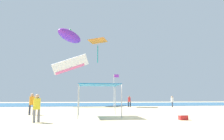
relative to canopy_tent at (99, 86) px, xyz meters
The scene contains 12 objects.
ground 3.60m from the canopy_tent, 20.50° to the right, with size 110.00×110.00×0.10m, color #D1BA8C.
ocean_strip 30.70m from the canopy_tent, 85.47° to the left, with size 110.00×24.15×0.03m, color #28608C.
canopy_tent is the anchor object (origin of this frame).
person_near_tent 6.36m from the canopy_tent, 157.58° to the left, with size 0.51×0.45×1.90m.
person_leftmost 17.53m from the canopy_tent, 68.93° to the left, with size 0.49×0.43×1.82m.
person_central 19.43m from the canopy_tent, 48.36° to the left, with size 0.42×0.44×1.77m.
person_rightmost 5.50m from the canopy_tent, 140.64° to the right, with size 0.41×0.41×1.74m.
banner_flag 6.85m from the canopy_tent, 70.36° to the left, with size 0.61×0.06×4.18m.
cooler_box 6.87m from the canopy_tent, 30.67° to the right, with size 0.57×0.37×0.35m.
kite_parafoil_white 20.46m from the canopy_tent, 100.40° to the left, with size 6.53×1.06×3.97m.
kite_diamond_orange 21.57m from the canopy_tent, 86.32° to the left, with size 3.84×3.84×4.22m.
kite_inflatable_purple 29.08m from the canopy_tent, 99.17° to the left, with size 6.13×8.28×3.01m.
Camera 1 is at (-3.70, -15.89, 1.53)m, focal length 32.77 mm.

